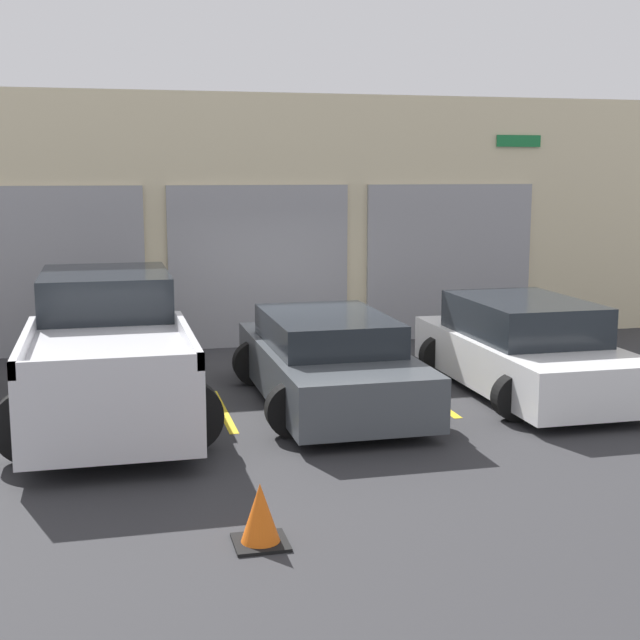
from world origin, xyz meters
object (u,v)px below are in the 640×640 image
object	(u,v)px
sedan_white	(524,349)
sedan_side	(328,362)
pickup_truck	(108,351)
traffic_cone	(260,516)

from	to	relation	value
sedan_white	sedan_side	xyz separation A→B (m)	(-2.94, -0.00, -0.03)
sedan_white	pickup_truck	bearing A→B (deg)	177.60
sedan_white	traffic_cone	world-z (taller)	sedan_white
pickup_truck	sedan_side	xyz separation A→B (m)	(2.94, -0.25, -0.24)
pickup_truck	sedan_side	bearing A→B (deg)	-4.89
pickup_truck	sedan_white	bearing A→B (deg)	-2.40
traffic_cone	sedan_white	bearing A→B (deg)	43.48
pickup_truck	sedan_white	size ratio (longest dim) A/B	1.21
pickup_truck	traffic_cone	bearing A→B (deg)	-75.38
pickup_truck	sedan_side	size ratio (longest dim) A/B	1.20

